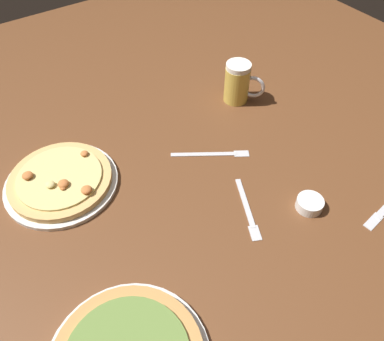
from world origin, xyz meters
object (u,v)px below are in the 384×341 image
at_px(beer_mug_dark, 238,83).
at_px(ramekin_sauce, 310,204).
at_px(fork_left, 248,209).
at_px(fork_spare, 212,154).
at_px(pizza_plate_far, 61,181).

bearing_deg(beer_mug_dark, ramekin_sauce, -106.10).
xyz_separation_m(fork_left, fork_spare, (0.05, 0.22, 0.00)).
bearing_deg(beer_mug_dark, pizza_plate_far, -177.71).
height_order(beer_mug_dark, ramekin_sauce, beer_mug_dark).
xyz_separation_m(pizza_plate_far, beer_mug_dark, (0.64, 0.03, 0.05)).
distance_m(beer_mug_dark, fork_spare, 0.29).
bearing_deg(ramekin_sauce, beer_mug_dark, 73.90).
height_order(fork_left, fork_spare, same).
distance_m(ramekin_sauce, fork_left, 0.16).
xyz_separation_m(pizza_plate_far, ramekin_sauce, (0.50, -0.44, -0.00)).
bearing_deg(fork_left, ramekin_sauce, -31.16).
relative_size(pizza_plate_far, fork_left, 1.62).
relative_size(beer_mug_dark, fork_left, 0.73).
relative_size(pizza_plate_far, ramekin_sauce, 4.40).
bearing_deg(ramekin_sauce, fork_spare, 107.20).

